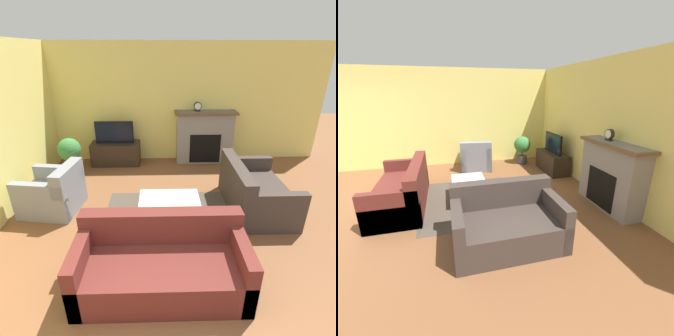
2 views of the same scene
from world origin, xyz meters
The scene contains 11 objects.
wall_back centered at (0.00, 5.14, 1.35)m, with size 7.83×0.06×2.70m.
area_rug centered at (0.19, 2.43, 0.00)m, with size 2.13×1.84×0.00m.
fireplace centered at (1.10, 4.91, 0.64)m, with size 1.43×0.45×1.23m.
tv_stand centered at (-1.00, 4.79, 0.26)m, with size 1.12×0.48×0.53m.
tv centered at (-1.00, 4.79, 0.78)m, with size 0.87×0.06×0.51m.
couch_sectional centered at (0.06, 1.20, 0.29)m, with size 1.89×0.86×0.82m.
couch_loveseat centered at (1.64, 2.81, 0.29)m, with size 0.95×1.51×0.82m.
armchair_by_window centered at (-1.75, 2.84, 0.30)m, with size 0.98×0.92×0.82m.
coffee_table centered at (0.19, 2.43, 0.37)m, with size 0.93×0.64×0.41m.
potted_plant centered at (-1.88, 4.23, 0.50)m, with size 0.49×0.49×0.82m.
mantel_clock centered at (0.91, 4.92, 1.34)m, with size 0.18×0.07×0.21m.
Camera 1 is at (0.07, -1.05, 2.52)m, focal length 28.00 mm.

